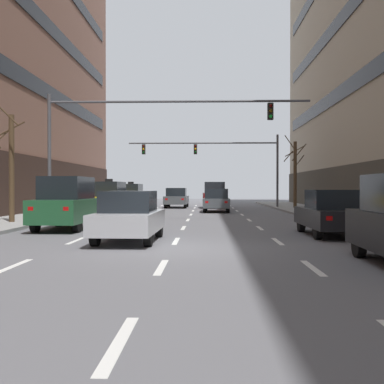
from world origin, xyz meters
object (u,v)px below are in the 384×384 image
Objects in this scene: car_driving_1 at (216,200)px; car_parked_2 at (332,213)px; traffic_signal_0 at (135,127)px; car_driving_0 at (177,198)px; taxi_driving_6 at (109,199)px; car_driving_2 at (129,217)px; street_tree_0 at (11,165)px; taxi_driving_3 at (131,197)px; traffic_signal_1 at (222,155)px; street_tree_2 at (295,172)px; car_driving_5 at (67,203)px; car_driving_4 at (214,195)px.

car_parked_2 is (3.81, -16.54, 0.00)m from car_driving_1.
car_driving_1 is at bearing 66.76° from traffic_signal_0.
car_driving_0 is 1.05× the size of taxi_driving_6.
car_driving_2 is 9.60m from street_tree_0.
car_driving_2 is at bearing -80.96° from taxi_driving_3.
traffic_signal_0 is at bearing 141.61° from car_parked_2.
taxi_driving_3 is 0.96× the size of taxi_driving_6.
taxi_driving_3 is (-6.60, 2.60, 0.19)m from car_driving_1.
taxi_driving_6 is 6.61m from traffic_signal_0.
car_driving_0 is at bearing 90.19° from car_driving_2.
traffic_signal_1 is 6.26m from street_tree_2.
traffic_signal_1 is 2.23× the size of street_tree_0.
street_tree_2 is (13.00, 1.63, 1.95)m from taxi_driving_3.
street_tree_0 is at bearing 145.54° from car_driving_5.
car_driving_4 is at bearing 72.62° from car_driving_5.
taxi_driving_6 reaches higher than car_driving_1.
car_parked_2 reaches higher than car_driving_1.
traffic_signal_0 is at bearing 97.42° from car_driving_2.
taxi_driving_3 reaches higher than car_driving_2.
taxi_driving_3 is at bearing 99.04° from car_driving_2.
car_driving_5 is at bearing -89.07° from taxi_driving_6.
street_tree_0 is (-3.20, -6.83, 1.77)m from taxi_driving_6.
street_tree_2 is (9.63, 22.83, 2.16)m from car_driving_2.
car_driving_0 reaches higher than car_driving_2.
car_driving_5 is 4.42m from street_tree_0.
street_tree_0 reaches higher than car_driving_1.
car_driving_1 is 6.99m from traffic_signal_1.
car_driving_0 is 17.60m from traffic_signal_0.
street_tree_0 is at bearing -118.08° from car_driving_4.
street_tree_2 reaches higher than car_driving_2.
taxi_driving_6 is at bearing 64.86° from street_tree_0.
street_tree_0 is at bearing -129.51° from car_driving_1.
car_driving_4 is at bearing 61.92° from street_tree_0.
street_tree_0 is (-5.56, -1.91, -1.96)m from traffic_signal_0.
street_tree_2 is (16.30, 16.22, 0.14)m from street_tree_0.
traffic_signal_0 is 2.26× the size of street_tree_2.
car_driving_0 reaches higher than car_driving_1.
traffic_signal_1 is (3.89, -1.10, 3.64)m from car_driving_0.
taxi_driving_6 is at bearing -123.23° from traffic_signal_1.
traffic_signal_1 is 20.83m from street_tree_0.
traffic_signal_1 is at bearing 72.95° from traffic_signal_0.
car_driving_5 is 0.36× the size of traffic_signal_1.
taxi_driving_3 is 0.33× the size of traffic_signal_1.
car_driving_0 is 0.35× the size of traffic_signal_0.
car_driving_0 is 25.63m from car_driving_2.
street_tree_0 is (-3.30, -14.60, 1.81)m from taxi_driving_3.
car_driving_0 is at bearing 74.50° from taxi_driving_6.
traffic_signal_0 is at bearing -126.87° from street_tree_2.
car_parked_2 is 0.76× the size of street_tree_2.
traffic_signal_0 is (2.21, 4.21, 3.69)m from car_driving_5.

